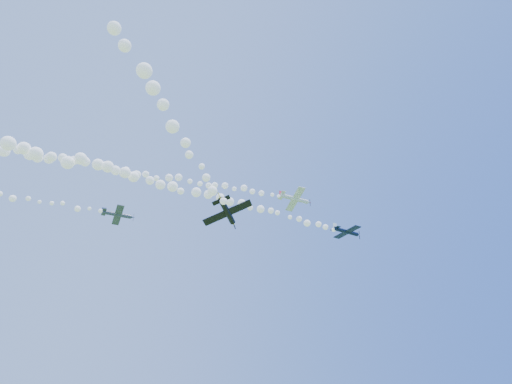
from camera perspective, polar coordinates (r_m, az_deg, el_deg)
name	(u,v)px	position (r m, az deg, el deg)	size (l,w,h in m)	color
plane_white	(295,199)	(97.61, 5.23, -0.91)	(7.79, 8.22, 3.03)	silver
smoke_trail_white	(122,170)	(91.44, -17.39, 2.81)	(70.44, 14.26, 3.25)	white
plane_navy	(347,232)	(100.39, 12.01, -5.19)	(7.76, 8.07, 2.36)	black
smoke_trail_navy	(196,192)	(83.98, -8.06, -0.03)	(69.06, 3.24, 3.02)	white
plane_grey	(118,215)	(86.02, -17.94, -2.89)	(6.27, 6.55, 1.81)	#393F54
plane_black	(227,212)	(63.79, -3.85, -2.67)	(6.58, 6.35, 3.03)	black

